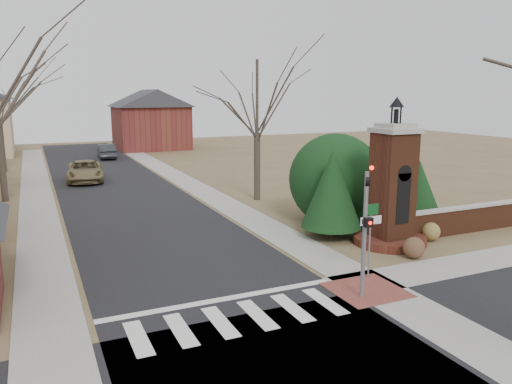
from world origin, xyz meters
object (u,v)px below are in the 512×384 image
traffic_signal_pole (365,222)px  sign_post (370,226)px  distant_car (107,151)px  brick_gate_monument (392,196)px  pickup_truck (85,171)px

traffic_signal_pole → sign_post: 2.02m
traffic_signal_pole → distant_car: size_ratio=1.00×
traffic_signal_pole → brick_gate_monument: size_ratio=0.69×
brick_gate_monument → pickup_truck: size_ratio=1.15×
traffic_signal_pole → distant_car: traffic_signal_pole is taller
sign_post → pickup_truck: bearing=106.0°
pickup_truck → distant_car: size_ratio=1.24×
traffic_signal_pole → sign_post: traffic_signal_pole is taller
pickup_truck → brick_gate_monument: bearing=-58.9°
distant_car → brick_gate_monument: bearing=104.1°
traffic_signal_pole → brick_gate_monument: brick_gate_monument is taller
sign_post → distant_car: bearing=95.7°
sign_post → brick_gate_monument: brick_gate_monument is taller
traffic_signal_pole → distant_car: (-2.58, 39.97, -1.84)m
distant_car → pickup_truck: bearing=78.0°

